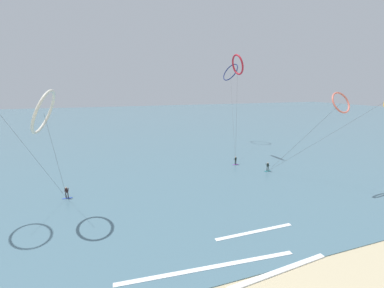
# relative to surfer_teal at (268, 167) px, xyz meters

# --- Properties ---
(sea_water) EXTENTS (400.00, 200.00, 0.08)m
(sea_water) POSITION_rel_surfer_teal_xyz_m (-17.82, 76.91, -0.78)
(sea_water) COLOR slate
(sea_water) RESTS_ON ground
(surfer_teal) EXTENTS (1.40, 0.58, 1.70)m
(surfer_teal) POSITION_rel_surfer_teal_xyz_m (0.00, 0.00, 0.00)
(surfer_teal) COLOR teal
(surfer_teal) RESTS_ON ground
(surfer_cobalt) EXTENTS (1.40, 0.59, 1.70)m
(surfer_cobalt) POSITION_rel_surfer_teal_xyz_m (-33.96, -0.85, 0.00)
(surfer_cobalt) COLOR #2647B7
(surfer_cobalt) RESTS_ON ground
(surfer_violet) EXTENTS (1.40, 0.67, 1.70)m
(surfer_violet) POSITION_rel_surfer_teal_xyz_m (-3.61, 5.68, 0.00)
(surfer_violet) COLOR purple
(surfer_violet) RESTS_ON ground
(kite_crimson) EXTENTS (5.05, 10.53, 22.47)m
(kite_crimson) POSITION_rel_surfer_teal_xyz_m (0.64, 13.90, 19.37)
(kite_crimson) COLOR red
(kite_crimson) RESTS_ON ground
(kite_coral) EXTENTS (5.80, 11.66, 14.81)m
(kite_coral) POSITION_rel_surfer_teal_xyz_m (4.01, -10.56, 12.42)
(kite_coral) COLOR #EA7260
(kite_coral) RESTS_ON ground
(kite_navy) EXTENTS (11.98, 25.49, 21.78)m
(kite_navy) POSITION_rel_surfer_teal_xyz_m (6.42, 28.23, 18.57)
(kite_navy) COLOR navy
(kite_navy) RESTS_ON ground
(kite_ivory) EXTENTS (3.19, 8.33, 15.29)m
(kite_ivory) POSITION_rel_surfer_teal_xyz_m (-34.66, -6.36, 11.96)
(kite_ivory) COLOR silver
(kite_ivory) RESTS_ON ground
(wave_crest_near) EXTENTS (10.37, 1.37, 0.12)m
(wave_crest_near) POSITION_rel_surfer_teal_xyz_m (-15.26, -23.33, -0.76)
(wave_crest_near) COLOR white
(wave_crest_near) RESTS_ON ground
(wave_crest_mid) EXTENTS (16.26, 1.78, 0.12)m
(wave_crest_mid) POSITION_rel_surfer_teal_xyz_m (-20.73, -20.96, -0.76)
(wave_crest_mid) COLOR white
(wave_crest_mid) RESTS_ON ground
(wave_crest_far) EXTENTS (9.37, 0.51, 0.12)m
(wave_crest_far) POSITION_rel_surfer_teal_xyz_m (-13.83, -17.30, -0.76)
(wave_crest_far) COLOR white
(wave_crest_far) RESTS_ON ground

